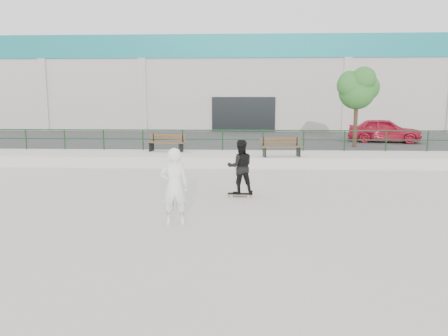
{
  "coord_description": "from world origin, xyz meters",
  "views": [
    {
      "loc": [
        0.08,
        -10.79,
        3.02
      ],
      "look_at": [
        -0.52,
        2.0,
        1.0
      ],
      "focal_mm": 35.0,
      "sensor_mm": 36.0,
      "label": 1
    }
  ],
  "objects_px": {
    "bench_left": "(167,143)",
    "seated_skater": "(174,187)",
    "bench_right": "(281,147)",
    "standing_skater": "(240,167)",
    "tree": "(358,87)",
    "red_car": "(384,130)",
    "skateboard": "(240,194)"
  },
  "relations": [
    {
      "from": "tree",
      "to": "standing_skater",
      "type": "distance_m",
      "value": 12.09
    },
    {
      "from": "standing_skater",
      "to": "seated_skater",
      "type": "relative_size",
      "value": 0.9
    },
    {
      "from": "tree",
      "to": "standing_skater",
      "type": "xyz_separation_m",
      "value": [
        -6.04,
        -10.12,
        -2.69
      ]
    },
    {
      "from": "standing_skater",
      "to": "skateboard",
      "type": "bearing_deg",
      "value": 170.45
    },
    {
      "from": "bench_right",
      "to": "standing_skater",
      "type": "distance_m",
      "value": 6.19
    },
    {
      "from": "bench_right",
      "to": "standing_skater",
      "type": "relative_size",
      "value": 1.12
    },
    {
      "from": "red_car",
      "to": "standing_skater",
      "type": "relative_size",
      "value": 2.45
    },
    {
      "from": "bench_right",
      "to": "seated_skater",
      "type": "height_order",
      "value": "seated_skater"
    },
    {
      "from": "bench_left",
      "to": "seated_skater",
      "type": "distance_m",
      "value": 11.0
    },
    {
      "from": "bench_left",
      "to": "seated_skater",
      "type": "bearing_deg",
      "value": -66.94
    },
    {
      "from": "bench_right",
      "to": "standing_skater",
      "type": "xyz_separation_m",
      "value": [
        -1.76,
        -5.93,
        0.02
      ]
    },
    {
      "from": "red_car",
      "to": "skateboard",
      "type": "bearing_deg",
      "value": 159.72
    },
    {
      "from": "tree",
      "to": "bench_right",
      "type": "bearing_deg",
      "value": -135.66
    },
    {
      "from": "bench_right",
      "to": "tree",
      "type": "relative_size",
      "value": 0.45
    },
    {
      "from": "red_car",
      "to": "seated_skater",
      "type": "xyz_separation_m",
      "value": [
        -9.95,
        -16.01,
        -0.27
      ]
    },
    {
      "from": "bench_left",
      "to": "bench_right",
      "type": "distance_m",
      "value": 5.67
    },
    {
      "from": "seated_skater",
      "to": "bench_right",
      "type": "bearing_deg",
      "value": -117.41
    },
    {
      "from": "bench_left",
      "to": "red_car",
      "type": "bearing_deg",
      "value": 35.37
    },
    {
      "from": "tree",
      "to": "skateboard",
      "type": "height_order",
      "value": "tree"
    },
    {
      "from": "standing_skater",
      "to": "seated_skater",
      "type": "bearing_deg",
      "value": 54.55
    },
    {
      "from": "tree",
      "to": "skateboard",
      "type": "xyz_separation_m",
      "value": [
        -6.04,
        -10.12,
        -3.56
      ]
    },
    {
      "from": "bench_right",
      "to": "tree",
      "type": "bearing_deg",
      "value": 35.38
    },
    {
      "from": "red_car",
      "to": "tree",
      "type": "bearing_deg",
      "value": 151.78
    },
    {
      "from": "skateboard",
      "to": "seated_skater",
      "type": "relative_size",
      "value": 0.42
    },
    {
      "from": "skateboard",
      "to": "standing_skater",
      "type": "xyz_separation_m",
      "value": [
        -0.0,
        0.0,
        0.87
      ]
    },
    {
      "from": "tree",
      "to": "skateboard",
      "type": "bearing_deg",
      "value": -120.85
    },
    {
      "from": "red_car",
      "to": "bench_right",
      "type": "bearing_deg",
      "value": 148.97
    },
    {
      "from": "bench_right",
      "to": "seated_skater",
      "type": "distance_m",
      "value": 9.72
    },
    {
      "from": "standing_skater",
      "to": "seated_skater",
      "type": "height_order",
      "value": "seated_skater"
    },
    {
      "from": "tree",
      "to": "standing_skater",
      "type": "height_order",
      "value": "tree"
    },
    {
      "from": "tree",
      "to": "skateboard",
      "type": "relative_size",
      "value": 5.29
    },
    {
      "from": "skateboard",
      "to": "seated_skater",
      "type": "height_order",
      "value": "seated_skater"
    }
  ]
}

